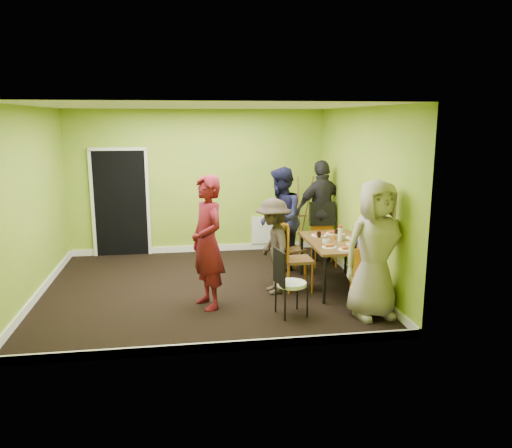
{
  "coord_description": "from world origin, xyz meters",
  "views": [
    {
      "loc": [
        -0.32,
        -7.53,
        2.62
      ],
      "look_at": [
        0.81,
        0.0,
        1.01
      ],
      "focal_mm": 35.0,
      "sensor_mm": 36.0,
      "label": 1
    }
  ],
  "objects_px": {
    "dining_table": "(337,244)",
    "chair_bentwood": "(287,279)",
    "person_standing": "(207,243)",
    "easel": "(297,214)",
    "blue_bottle": "(358,239)",
    "person_left_far": "(281,219)",
    "chair_back_end": "(322,220)",
    "person_front_end": "(376,250)",
    "chair_left_near": "(292,254)",
    "thermos": "(340,234)",
    "person_back_end": "(322,211)",
    "chair_left_far": "(288,245)",
    "chair_front_end": "(365,276)",
    "person_left_near": "(273,246)",
    "orange_bottle": "(334,237)"
  },
  "relations": [
    {
      "from": "dining_table",
      "to": "chair_bentwood",
      "type": "distance_m",
      "value": 1.47
    },
    {
      "from": "person_standing",
      "to": "chair_bentwood",
      "type": "bearing_deg",
      "value": 43.25
    },
    {
      "from": "easel",
      "to": "blue_bottle",
      "type": "height_order",
      "value": "easel"
    },
    {
      "from": "easel",
      "to": "person_left_far",
      "type": "xyz_separation_m",
      "value": [
        -0.57,
        -1.18,
        0.15
      ]
    },
    {
      "from": "chair_back_end",
      "to": "person_front_end",
      "type": "bearing_deg",
      "value": 93.75
    },
    {
      "from": "easel",
      "to": "blue_bottle",
      "type": "relative_size",
      "value": 8.46
    },
    {
      "from": "chair_left_near",
      "to": "chair_bentwood",
      "type": "relative_size",
      "value": 1.12
    },
    {
      "from": "thermos",
      "to": "dining_table",
      "type": "bearing_deg",
      "value": 174.45
    },
    {
      "from": "chair_bentwood",
      "to": "person_back_end",
      "type": "xyz_separation_m",
      "value": [
        1.21,
        2.61,
        0.43
      ]
    },
    {
      "from": "person_standing",
      "to": "person_front_end",
      "type": "distance_m",
      "value": 2.28
    },
    {
      "from": "chair_left_far",
      "to": "chair_bentwood",
      "type": "bearing_deg",
      "value": -27.74
    },
    {
      "from": "chair_front_end",
      "to": "thermos",
      "type": "xyz_separation_m",
      "value": [
        -0.03,
        1.05,
        0.34
      ]
    },
    {
      "from": "dining_table",
      "to": "chair_back_end",
      "type": "bearing_deg",
      "value": 83.3
    },
    {
      "from": "person_left_near",
      "to": "person_front_end",
      "type": "xyz_separation_m",
      "value": [
        1.16,
        -1.13,
        0.2
      ]
    },
    {
      "from": "dining_table",
      "to": "chair_bentwood",
      "type": "xyz_separation_m",
      "value": [
        -1.01,
        -1.04,
        -0.18
      ]
    },
    {
      "from": "chair_bentwood",
      "to": "blue_bottle",
      "type": "bearing_deg",
      "value": 109.73
    },
    {
      "from": "blue_bottle",
      "to": "person_left_near",
      "type": "height_order",
      "value": "person_left_near"
    },
    {
      "from": "chair_left_far",
      "to": "chair_left_near",
      "type": "height_order",
      "value": "chair_left_near"
    },
    {
      "from": "chair_front_end",
      "to": "blue_bottle",
      "type": "relative_size",
      "value": 5.09
    },
    {
      "from": "dining_table",
      "to": "chair_left_near",
      "type": "bearing_deg",
      "value": -176.11
    },
    {
      "from": "thermos",
      "to": "person_back_end",
      "type": "height_order",
      "value": "person_back_end"
    },
    {
      "from": "chair_front_end",
      "to": "person_front_end",
      "type": "bearing_deg",
      "value": -61.31
    },
    {
      "from": "blue_bottle",
      "to": "person_front_end",
      "type": "bearing_deg",
      "value": -95.68
    },
    {
      "from": "person_standing",
      "to": "person_back_end",
      "type": "height_order",
      "value": "person_back_end"
    },
    {
      "from": "person_standing",
      "to": "person_front_end",
      "type": "bearing_deg",
      "value": 51.51
    },
    {
      "from": "person_standing",
      "to": "person_left_far",
      "type": "bearing_deg",
      "value": 118.72
    },
    {
      "from": "person_front_end",
      "to": "person_left_far",
      "type": "bearing_deg",
      "value": 102.82
    },
    {
      "from": "chair_front_end",
      "to": "person_left_near",
      "type": "bearing_deg",
      "value": 151.0
    },
    {
      "from": "dining_table",
      "to": "person_left_far",
      "type": "distance_m",
      "value": 1.28
    },
    {
      "from": "blue_bottle",
      "to": "orange_bottle",
      "type": "relative_size",
      "value": 2.33
    },
    {
      "from": "blue_bottle",
      "to": "person_left_far",
      "type": "bearing_deg",
      "value": 124.11
    },
    {
      "from": "orange_bottle",
      "to": "thermos",
      "type": "bearing_deg",
      "value": -63.02
    },
    {
      "from": "chair_bentwood",
      "to": "orange_bottle",
      "type": "bearing_deg",
      "value": 127.58
    },
    {
      "from": "person_left_far",
      "to": "person_back_end",
      "type": "bearing_deg",
      "value": 127.53
    },
    {
      "from": "chair_bentwood",
      "to": "person_front_end",
      "type": "xyz_separation_m",
      "value": [
        1.15,
        -0.18,
        0.41
      ]
    },
    {
      "from": "chair_left_near",
      "to": "person_left_near",
      "type": "distance_m",
      "value": 0.34
    },
    {
      "from": "chair_back_end",
      "to": "easel",
      "type": "distance_m",
      "value": 0.89
    },
    {
      "from": "chair_left_far",
      "to": "person_back_end",
      "type": "xyz_separation_m",
      "value": [
        0.81,
        0.79,
        0.42
      ]
    },
    {
      "from": "chair_left_far",
      "to": "easel",
      "type": "xyz_separation_m",
      "value": [
        0.49,
        1.47,
        0.24
      ]
    },
    {
      "from": "chair_back_end",
      "to": "chair_bentwood",
      "type": "height_order",
      "value": "chair_back_end"
    },
    {
      "from": "chair_back_end",
      "to": "blue_bottle",
      "type": "relative_size",
      "value": 6.24
    },
    {
      "from": "thermos",
      "to": "person_standing",
      "type": "relative_size",
      "value": 0.11
    },
    {
      "from": "thermos",
      "to": "person_front_end",
      "type": "distance_m",
      "value": 1.23
    },
    {
      "from": "chair_front_end",
      "to": "thermos",
      "type": "relative_size",
      "value": 4.36
    },
    {
      "from": "dining_table",
      "to": "orange_bottle",
      "type": "relative_size",
      "value": 19.37
    },
    {
      "from": "chair_left_near",
      "to": "blue_bottle",
      "type": "bearing_deg",
      "value": 74.49
    },
    {
      "from": "chair_left_far",
      "to": "easel",
      "type": "height_order",
      "value": "easel"
    },
    {
      "from": "orange_bottle",
      "to": "person_left_far",
      "type": "relative_size",
      "value": 0.04
    },
    {
      "from": "chair_front_end",
      "to": "person_left_near",
      "type": "height_order",
      "value": "person_left_near"
    },
    {
      "from": "easel",
      "to": "person_back_end",
      "type": "distance_m",
      "value": 0.77
    }
  ]
}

